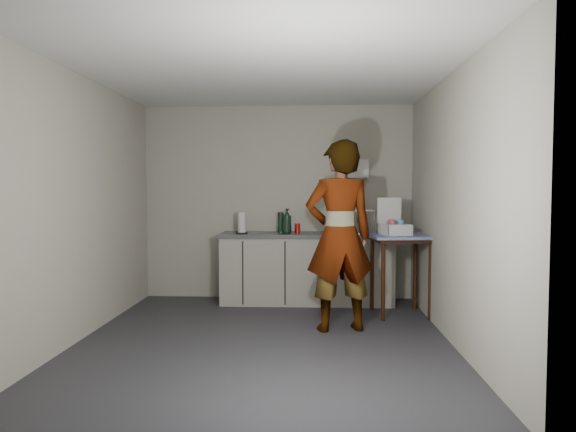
{
  "coord_description": "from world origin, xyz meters",
  "views": [
    {
      "loc": [
        0.46,
        -4.93,
        1.48
      ],
      "look_at": [
        0.21,
        0.45,
        1.2
      ],
      "focal_mm": 32.0,
      "sensor_mm": 36.0,
      "label": 1
    }
  ],
  "objects_px": {
    "soap_bottle": "(287,221)",
    "standing_man": "(339,236)",
    "paper_towel": "(242,223)",
    "soda_can": "(298,228)",
    "side_table": "(400,245)",
    "bakery_box": "(394,226)",
    "dish_rack": "(360,228)",
    "dark_bottle": "(281,223)",
    "kitchen_counter": "(307,270)"
  },
  "relations": [
    {
      "from": "soap_bottle",
      "to": "standing_man",
      "type": "bearing_deg",
      "value": -63.92
    },
    {
      "from": "paper_towel",
      "to": "soda_can",
      "type": "bearing_deg",
      "value": 8.97
    },
    {
      "from": "side_table",
      "to": "bakery_box",
      "type": "xyz_separation_m",
      "value": [
        -0.08,
        -0.03,
        0.22
      ]
    },
    {
      "from": "side_table",
      "to": "dish_rack",
      "type": "distance_m",
      "value": 0.72
    },
    {
      "from": "soap_bottle",
      "to": "dark_bottle",
      "type": "xyz_separation_m",
      "value": [
        -0.08,
        0.05,
        -0.02
      ]
    },
    {
      "from": "side_table",
      "to": "kitchen_counter",
      "type": "bearing_deg",
      "value": 144.83
    },
    {
      "from": "side_table",
      "to": "dark_bottle",
      "type": "xyz_separation_m",
      "value": [
        -1.44,
        0.59,
        0.22
      ]
    },
    {
      "from": "side_table",
      "to": "bakery_box",
      "type": "distance_m",
      "value": 0.23
    },
    {
      "from": "kitchen_counter",
      "to": "standing_man",
      "type": "relative_size",
      "value": 1.13
    },
    {
      "from": "kitchen_counter",
      "to": "bakery_box",
      "type": "height_order",
      "value": "bakery_box"
    },
    {
      "from": "dark_bottle",
      "to": "dish_rack",
      "type": "xyz_separation_m",
      "value": [
        1.01,
        -0.03,
        -0.07
      ]
    },
    {
      "from": "soda_can",
      "to": "bakery_box",
      "type": "bearing_deg",
      "value": -29.28
    },
    {
      "from": "standing_man",
      "to": "paper_towel",
      "type": "bearing_deg",
      "value": -58.76
    },
    {
      "from": "soda_can",
      "to": "soap_bottle",
      "type": "bearing_deg",
      "value": -154.33
    },
    {
      "from": "kitchen_counter",
      "to": "dark_bottle",
      "type": "distance_m",
      "value": 0.71
    },
    {
      "from": "bakery_box",
      "to": "kitchen_counter",
      "type": "bearing_deg",
      "value": 131.72
    },
    {
      "from": "bakery_box",
      "to": "soda_can",
      "type": "bearing_deg",
      "value": 134.19
    },
    {
      "from": "side_table",
      "to": "bakery_box",
      "type": "relative_size",
      "value": 2.21
    },
    {
      "from": "paper_towel",
      "to": "bakery_box",
      "type": "relative_size",
      "value": 0.64
    },
    {
      "from": "soap_bottle",
      "to": "soda_can",
      "type": "bearing_deg",
      "value": 25.67
    },
    {
      "from": "kitchen_counter",
      "to": "soda_can",
      "type": "height_order",
      "value": "soda_can"
    },
    {
      "from": "paper_towel",
      "to": "dish_rack",
      "type": "xyz_separation_m",
      "value": [
        1.51,
        0.06,
        -0.06
      ]
    },
    {
      "from": "dark_bottle",
      "to": "bakery_box",
      "type": "height_order",
      "value": "bakery_box"
    },
    {
      "from": "dark_bottle",
      "to": "standing_man",
      "type": "bearing_deg",
      "value": -61.84
    },
    {
      "from": "kitchen_counter",
      "to": "dish_rack",
      "type": "distance_m",
      "value": 0.87
    },
    {
      "from": "side_table",
      "to": "dish_rack",
      "type": "bearing_deg",
      "value": 120.63
    },
    {
      "from": "soap_bottle",
      "to": "dark_bottle",
      "type": "distance_m",
      "value": 0.1
    },
    {
      "from": "kitchen_counter",
      "to": "standing_man",
      "type": "bearing_deg",
      "value": -74.87
    },
    {
      "from": "standing_man",
      "to": "paper_towel",
      "type": "relative_size",
      "value": 7.27
    },
    {
      "from": "soap_bottle",
      "to": "bakery_box",
      "type": "relative_size",
      "value": 0.74
    },
    {
      "from": "kitchen_counter",
      "to": "dark_bottle",
      "type": "bearing_deg",
      "value": -179.02
    },
    {
      "from": "dark_bottle",
      "to": "dish_rack",
      "type": "bearing_deg",
      "value": -1.9
    },
    {
      "from": "kitchen_counter",
      "to": "bakery_box",
      "type": "distance_m",
      "value": 1.35
    },
    {
      "from": "soap_bottle",
      "to": "soda_can",
      "type": "xyz_separation_m",
      "value": [
        0.13,
        0.06,
        -0.1
      ]
    },
    {
      "from": "soda_can",
      "to": "paper_towel",
      "type": "distance_m",
      "value": 0.72
    },
    {
      "from": "side_table",
      "to": "standing_man",
      "type": "relative_size",
      "value": 0.48
    },
    {
      "from": "soap_bottle",
      "to": "paper_towel",
      "type": "distance_m",
      "value": 0.58
    },
    {
      "from": "paper_towel",
      "to": "dark_bottle",
      "type": "bearing_deg",
      "value": 11.1
    },
    {
      "from": "soda_can",
      "to": "bakery_box",
      "type": "height_order",
      "value": "bakery_box"
    },
    {
      "from": "soap_bottle",
      "to": "dish_rack",
      "type": "xyz_separation_m",
      "value": [
        0.93,
        0.02,
        -0.09
      ]
    },
    {
      "from": "dark_bottle",
      "to": "paper_towel",
      "type": "xyz_separation_m",
      "value": [
        -0.49,
        -0.1,
        -0.01
      ]
    },
    {
      "from": "side_table",
      "to": "bakery_box",
      "type": "height_order",
      "value": "bakery_box"
    },
    {
      "from": "side_table",
      "to": "paper_towel",
      "type": "bearing_deg",
      "value": 159.01
    },
    {
      "from": "kitchen_counter",
      "to": "soda_can",
      "type": "xyz_separation_m",
      "value": [
        -0.12,
        0.01,
        0.55
      ]
    },
    {
      "from": "paper_towel",
      "to": "dish_rack",
      "type": "relative_size",
      "value": 0.62
    },
    {
      "from": "standing_man",
      "to": "dish_rack",
      "type": "bearing_deg",
      "value": -118.02
    },
    {
      "from": "paper_towel",
      "to": "side_table",
      "type": "bearing_deg",
      "value": -14.42
    },
    {
      "from": "standing_man",
      "to": "soda_can",
      "type": "relative_size",
      "value": 15.97
    },
    {
      "from": "side_table",
      "to": "dark_bottle",
      "type": "relative_size",
      "value": 3.5
    },
    {
      "from": "kitchen_counter",
      "to": "side_table",
      "type": "distance_m",
      "value": 1.32
    }
  ]
}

